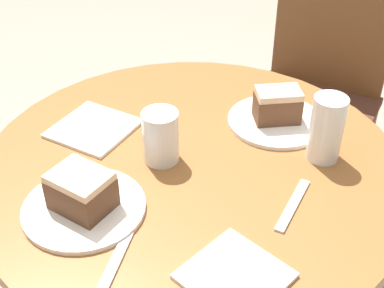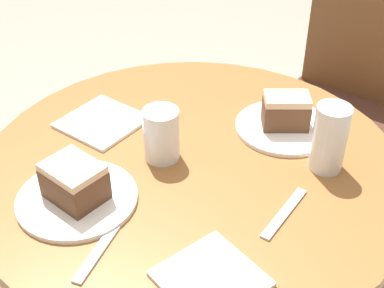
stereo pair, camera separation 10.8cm
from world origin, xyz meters
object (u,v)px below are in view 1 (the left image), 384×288
object	(u,v)px
glass_lemonade	(326,132)
glass_water	(161,140)
plate_near	(84,208)
cake_slice_near	(81,191)
cake_slice_far	(277,105)
chair	(311,99)
plate_far	(276,121)

from	to	relation	value
glass_lemonade	glass_water	xyz separation A→B (m)	(-0.29, -0.17, -0.01)
glass_lemonade	glass_water	bearing A→B (deg)	-149.92
plate_near	cake_slice_near	size ratio (longest dim) A/B	2.03
cake_slice_near	cake_slice_far	distance (m)	0.49
chair	cake_slice_far	size ratio (longest dim) A/B	7.52
chair	glass_water	world-z (taller)	chair
glass_water	chair	bearing A→B (deg)	83.94
glass_water	plate_near	bearing A→B (deg)	-102.17
plate_near	cake_slice_near	xyz separation A→B (m)	(0.00, 0.00, 0.04)
cake_slice_far	glass_lemonade	world-z (taller)	glass_lemonade
plate_far	cake_slice_near	size ratio (longest dim) A/B	1.95
plate_near	cake_slice_far	xyz separation A→B (m)	(0.20, 0.44, 0.04)
cake_slice_far	chair	bearing A→B (deg)	97.11
glass_lemonade	glass_water	size ratio (longest dim) A/B	1.27
plate_near	plate_far	bearing A→B (deg)	65.55
plate_near	glass_water	bearing A→B (deg)	77.83
plate_far	glass_lemonade	xyz separation A→B (m)	(0.13, -0.07, 0.06)
cake_slice_far	glass_water	xyz separation A→B (m)	(-0.16, -0.24, 0.00)
plate_far	cake_slice_near	bearing A→B (deg)	-114.45
chair	glass_lemonade	distance (m)	0.75
chair	plate_far	bearing A→B (deg)	-83.39
cake_slice_far	plate_near	bearing A→B (deg)	-114.45
plate_near	glass_lemonade	distance (m)	0.50
chair	glass_lemonade	world-z (taller)	chair
chair	plate_near	xyz separation A→B (m)	(-0.13, -1.01, 0.27)
glass_water	cake_slice_far	bearing A→B (deg)	56.78
plate_far	cake_slice_far	size ratio (longest dim) A/B	1.85
chair	cake_slice_near	xyz separation A→B (m)	(-0.13, -1.01, 0.31)
plate_far	glass_water	world-z (taller)	glass_water
plate_far	glass_lemonade	bearing A→B (deg)	-28.91
plate_near	cake_slice_far	world-z (taller)	cake_slice_far
plate_near	plate_far	distance (m)	0.49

